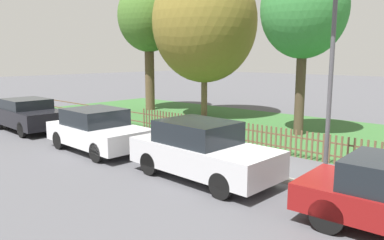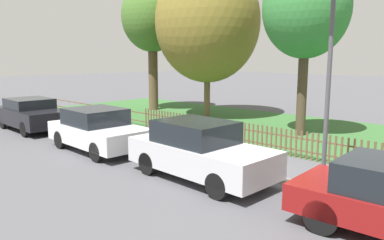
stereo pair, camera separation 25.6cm
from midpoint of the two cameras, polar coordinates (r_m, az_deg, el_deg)
ground_plane at (r=10.76m, az=7.06°, el=-8.05°), size 120.00×120.00×0.00m
kerb_stone at (r=10.82m, az=7.38°, el=-7.63°), size 34.41×0.20×0.12m
grass_strip at (r=16.60m, az=20.72°, el=-2.31°), size 34.41×8.33×0.01m
park_fence at (r=12.81m, az=13.92°, el=-3.29°), size 34.41×0.05×0.91m
parked_car_silver_hatchback at (r=18.20m, az=-24.03°, el=0.81°), size 4.21×1.98×1.41m
parked_car_black_saloon at (r=13.48m, az=-14.75°, el=-1.45°), size 4.08×2.01×1.47m
parked_car_navy_estate at (r=10.05m, az=0.75°, el=-4.64°), size 4.23×1.91×1.56m
covered_motorcycle at (r=12.68m, az=0.39°, el=-2.20°), size 1.89×0.84×1.07m
tree_nearest_kerb at (r=23.45m, az=-6.95°, el=15.24°), size 3.70×3.70×7.80m
tree_behind_motorcycle at (r=20.54m, az=1.56°, el=14.68°), size 5.58×5.58×8.29m
tree_mid_park at (r=16.25m, az=16.25°, el=15.88°), size 3.48×3.48×7.18m
street_lamp at (r=9.64m, az=19.61°, el=9.34°), size 0.20×0.79×5.16m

